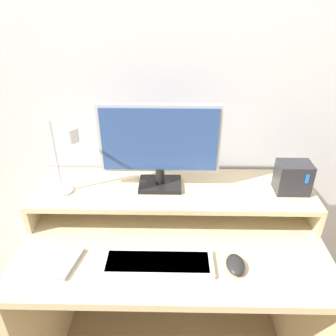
% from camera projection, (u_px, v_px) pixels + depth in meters
% --- Properties ---
extents(wall_back, '(6.00, 0.05, 2.50)m').
position_uv_depth(wall_back, '(175.00, 78.00, 1.32)').
color(wall_back, silver).
rests_on(wall_back, ground_plane).
extents(desk, '(1.14, 0.63, 0.73)m').
position_uv_depth(desk, '(173.00, 275.00, 1.38)').
color(desk, beige).
rests_on(desk, ground_plane).
extents(monitor_shelf, '(1.14, 0.32, 0.12)m').
position_uv_depth(monitor_shelf, '(174.00, 191.00, 1.36)').
color(monitor_shelf, beige).
rests_on(monitor_shelf, desk).
extents(monitor, '(0.47, 0.13, 0.35)m').
position_uv_depth(monitor, '(160.00, 144.00, 1.27)').
color(monitor, black).
rests_on(monitor, monitor_shelf).
extents(desk_lamp, '(0.17, 0.15, 0.32)m').
position_uv_depth(desk_lamp, '(65.00, 156.00, 1.20)').
color(desk_lamp, silver).
rests_on(desk_lamp, monitor_shelf).
extents(router_dock, '(0.13, 0.10, 0.13)m').
position_uv_depth(router_dock, '(293.00, 177.00, 1.30)').
color(router_dock, '#28282D').
rests_on(router_dock, monitor_shelf).
extents(keyboard, '(0.39, 0.13, 0.02)m').
position_uv_depth(keyboard, '(158.00, 263.00, 1.14)').
color(keyboard, silver).
rests_on(keyboard, desk).
extents(mouse, '(0.06, 0.10, 0.03)m').
position_uv_depth(mouse, '(236.00, 264.00, 1.12)').
color(mouse, black).
rests_on(mouse, desk).
extents(remote_control, '(0.07, 0.15, 0.02)m').
position_uv_depth(remote_control, '(71.00, 263.00, 1.14)').
color(remote_control, '#99999E').
rests_on(remote_control, desk).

